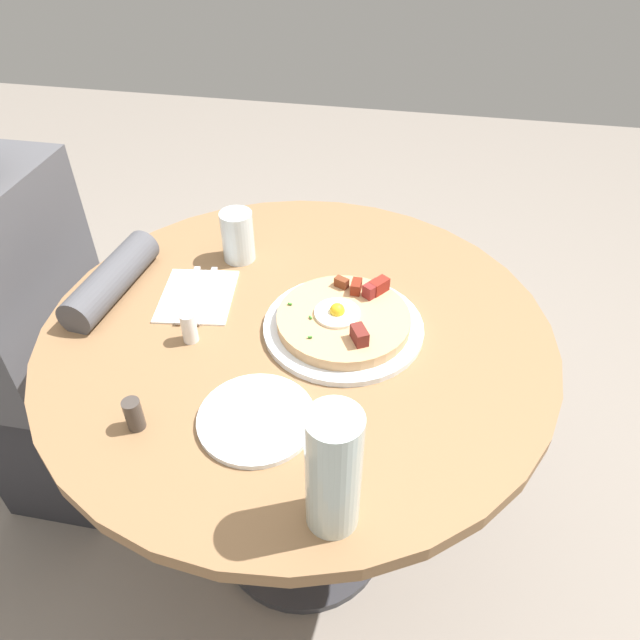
# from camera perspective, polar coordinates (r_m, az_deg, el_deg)

# --- Properties ---
(ground_plane) EXTENTS (6.00, 6.00, 0.00)m
(ground_plane) POSITION_cam_1_polar(r_m,az_deg,el_deg) (1.67, -1.57, -19.79)
(ground_plane) COLOR gray
(dining_table) EXTENTS (0.95, 0.95, 0.73)m
(dining_table) POSITION_cam_1_polar(r_m,az_deg,el_deg) (1.22, -2.04, -6.79)
(dining_table) COLOR olive
(dining_table) RESTS_ON ground_plane
(person_seated) EXTENTS (0.38, 0.47, 1.14)m
(person_seated) POSITION_cam_1_polar(r_m,az_deg,el_deg) (1.54, -26.00, -2.29)
(person_seated) COLOR #2D2D33
(person_seated) RESTS_ON ground_plane
(pizza_plate) EXTENTS (0.30, 0.30, 0.01)m
(pizza_plate) POSITION_cam_1_polar(r_m,az_deg,el_deg) (1.09, 2.26, -0.65)
(pizza_plate) COLOR white
(pizza_plate) RESTS_ON dining_table
(breakfast_pizza) EXTENTS (0.25, 0.25, 0.05)m
(breakfast_pizza) POSITION_cam_1_polar(r_m,az_deg,el_deg) (1.08, 2.38, 0.17)
(breakfast_pizza) COLOR tan
(breakfast_pizza) RESTS_ON pizza_plate
(bread_plate) EXTENTS (0.19, 0.19, 0.01)m
(bread_plate) POSITION_cam_1_polar(r_m,az_deg,el_deg) (0.95, -6.15, -9.43)
(bread_plate) COLOR white
(bread_plate) RESTS_ON dining_table
(napkin) EXTENTS (0.19, 0.16, 0.00)m
(napkin) POSITION_cam_1_polar(r_m,az_deg,el_deg) (1.19, -11.75, 2.29)
(napkin) COLOR white
(napkin) RESTS_ON dining_table
(fork) EXTENTS (0.18, 0.04, 0.00)m
(fork) POSITION_cam_1_polar(r_m,az_deg,el_deg) (1.20, -12.61, 2.48)
(fork) COLOR silver
(fork) RESTS_ON napkin
(knife) EXTENTS (0.18, 0.04, 0.00)m
(knife) POSITION_cam_1_polar(r_m,az_deg,el_deg) (1.19, -10.93, 2.44)
(knife) COLOR silver
(knife) RESTS_ON napkin
(water_glass) EXTENTS (0.07, 0.07, 0.11)m
(water_glass) POSITION_cam_1_polar(r_m,az_deg,el_deg) (1.26, -7.94, 8.02)
(water_glass) COLOR silver
(water_glass) RESTS_ON dining_table
(water_bottle) EXTENTS (0.07, 0.07, 0.21)m
(water_bottle) POSITION_cam_1_polar(r_m,az_deg,el_deg) (0.76, 1.30, -14.45)
(water_bottle) COLOR silver
(water_bottle) RESTS_ON dining_table
(salt_shaker) EXTENTS (0.03, 0.03, 0.06)m
(salt_shaker) POSITION_cam_1_polar(r_m,az_deg,el_deg) (1.08, -12.52, -0.71)
(salt_shaker) COLOR white
(salt_shaker) RESTS_ON dining_table
(pepper_shaker) EXTENTS (0.03, 0.03, 0.06)m
(pepper_shaker) POSITION_cam_1_polar(r_m,az_deg,el_deg) (0.96, -17.53, -8.68)
(pepper_shaker) COLOR #3F3833
(pepper_shaker) RESTS_ON dining_table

